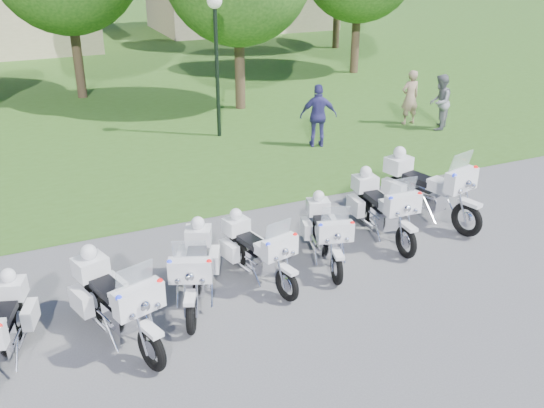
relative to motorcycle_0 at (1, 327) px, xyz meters
name	(u,v)px	position (x,y,z in m)	size (l,w,h in m)	color
ground	(280,279)	(4.69, 0.47, -0.60)	(100.00, 100.00, 0.00)	#56565B
grass_lawn	(77,47)	(4.69, 27.47, -0.60)	(100.00, 48.00, 0.01)	#365E1D
motorcycle_0	(1,327)	(0.00, 0.00, 0.00)	(1.11, 2.08, 1.44)	black
motorcycle_1	(115,300)	(1.64, -0.09, 0.08)	(1.25, 2.35, 1.63)	black
motorcycle_2	(196,267)	(3.09, 0.44, 0.03)	(1.28, 2.13, 1.52)	black
motorcycle_3	(257,250)	(4.31, 0.65, -0.01)	(0.99, 2.09, 1.43)	black
motorcycle_4	(326,232)	(5.79, 0.77, 0.00)	(1.04, 2.09, 1.43)	black
motorcycle_5	(382,207)	(7.34, 1.20, 0.06)	(0.84, 2.35, 1.58)	black
motorcycle_6	(426,187)	(8.71, 1.54, 0.14)	(1.27, 2.59, 1.77)	black
lamp_post	(216,31)	(6.54, 9.02, 2.60)	(0.44, 0.44, 4.26)	black
bystander_a	(410,98)	(12.70, 7.70, 0.29)	(0.65, 0.43, 1.78)	#A1836D
bystander_b	(440,102)	(13.21, 6.82, 0.28)	(0.86, 0.67, 1.77)	gray
bystander_c	(318,116)	(8.88, 6.88, 0.32)	(1.08, 0.45, 1.85)	navy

